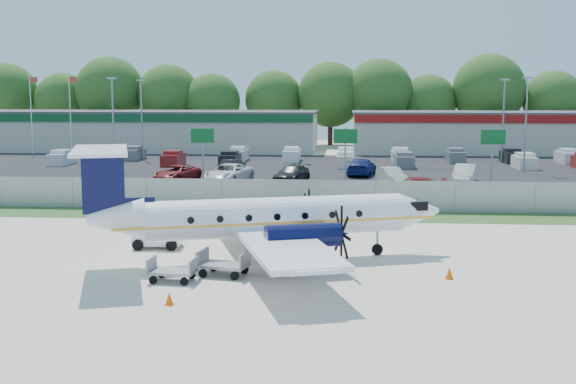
# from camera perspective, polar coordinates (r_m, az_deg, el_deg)

# --- Properties ---
(ground) EXTENTS (170.00, 170.00, 0.00)m
(ground) POSITION_cam_1_polar(r_m,az_deg,el_deg) (33.08, -0.85, -5.36)
(ground) COLOR beige
(ground) RESTS_ON ground
(grass_verge) EXTENTS (170.00, 4.00, 0.02)m
(grass_verge) POSITION_cam_1_polar(r_m,az_deg,el_deg) (44.81, 0.62, -1.86)
(grass_verge) COLOR #2D561E
(grass_verge) RESTS_ON ground
(access_road) EXTENTS (170.00, 8.00, 0.02)m
(access_road) POSITION_cam_1_polar(r_m,az_deg,el_deg) (51.71, 1.17, -0.56)
(access_road) COLOR black
(access_road) RESTS_ON ground
(parking_lot) EXTENTS (170.00, 32.00, 0.02)m
(parking_lot) POSITION_cam_1_polar(r_m,az_deg,el_deg) (72.52, 2.18, 1.85)
(parking_lot) COLOR black
(parking_lot) RESTS_ON ground
(perimeter_fence) EXTENTS (120.00, 0.06, 1.99)m
(perimeter_fence) POSITION_cam_1_polar(r_m,az_deg,el_deg) (46.63, 0.80, -0.25)
(perimeter_fence) COLOR gray
(perimeter_fence) RESTS_ON ground
(building_west) EXTENTS (46.40, 12.40, 5.24)m
(building_west) POSITION_cam_1_polar(r_m,az_deg,el_deg) (97.99, -11.45, 4.79)
(building_west) COLOR beige
(building_west) RESTS_ON ground
(building_east) EXTENTS (44.40, 12.40, 5.24)m
(building_east) POSITION_cam_1_polar(r_m,az_deg,el_deg) (96.92, 18.37, 4.51)
(building_east) COLOR beige
(building_east) RESTS_ON ground
(sign_left) EXTENTS (1.80, 0.26, 5.00)m
(sign_left) POSITION_cam_1_polar(r_m,az_deg,el_deg) (56.22, -6.76, 3.75)
(sign_left) COLOR gray
(sign_left) RESTS_ON ground
(sign_mid) EXTENTS (1.80, 0.26, 5.00)m
(sign_mid) POSITION_cam_1_polar(r_m,az_deg,el_deg) (55.11, 4.55, 3.70)
(sign_mid) COLOR gray
(sign_mid) RESTS_ON ground
(sign_right) EXTENTS (1.80, 0.26, 5.00)m
(sign_right) POSITION_cam_1_polar(r_m,az_deg,el_deg) (56.18, 15.86, 3.51)
(sign_right) COLOR gray
(sign_right) RESTS_ON ground
(flagpole_west) EXTENTS (1.06, 0.12, 10.00)m
(flagpole_west) POSITION_cam_1_polar(r_m,az_deg,el_deg) (95.43, -19.61, 6.22)
(flagpole_west) COLOR white
(flagpole_west) RESTS_ON ground
(flagpole_east) EXTENTS (1.06, 0.12, 10.00)m
(flagpole_east) POSITION_cam_1_polar(r_m,az_deg,el_deg) (93.49, -16.79, 6.32)
(flagpole_east) COLOR white
(flagpole_east) RESTS_ON ground
(light_pole_nw) EXTENTS (0.90, 0.35, 9.09)m
(light_pole_nw) POSITION_cam_1_polar(r_m,az_deg,el_deg) (73.81, -13.66, 5.80)
(light_pole_nw) COLOR gray
(light_pole_nw) RESTS_ON ground
(light_pole_ne) EXTENTS (0.90, 0.35, 9.09)m
(light_pole_ne) POSITION_cam_1_polar(r_m,az_deg,el_deg) (72.11, 18.30, 5.59)
(light_pole_ne) COLOR gray
(light_pole_ne) RESTS_ON ground
(light_pole_sw) EXTENTS (0.90, 0.35, 9.09)m
(light_pole_sw) POSITION_cam_1_polar(r_m,az_deg,el_deg) (83.36, -11.50, 6.07)
(light_pole_sw) COLOR gray
(light_pole_sw) RESTS_ON ground
(light_pole_se) EXTENTS (0.90, 0.35, 9.09)m
(light_pole_se) POSITION_cam_1_polar(r_m,az_deg,el_deg) (81.86, 16.66, 5.87)
(light_pole_se) COLOR gray
(light_pole_se) RESTS_ON ground
(tree_line) EXTENTS (112.00, 6.00, 14.00)m
(tree_line) POSITION_cam_1_polar(r_m,az_deg,el_deg) (106.37, 2.98, 3.74)
(tree_line) COLOR #285118
(tree_line) RESTS_ON ground
(aircraft) EXTENTS (16.99, 16.57, 5.20)m
(aircraft) POSITION_cam_1_polar(r_m,az_deg,el_deg) (32.50, -1.58, -1.99)
(aircraft) COLOR white
(aircraft) RESTS_ON ground
(pushback_tug) EXTENTS (2.34, 1.73, 1.22)m
(pushback_tug) POSITION_cam_1_polar(r_m,az_deg,el_deg) (36.07, -10.11, -3.42)
(pushback_tug) COLOR white
(pushback_tug) RESTS_ON ground
(baggage_cart_near) EXTENTS (1.92, 1.25, 0.97)m
(baggage_cart_near) POSITION_cam_1_polar(r_m,az_deg,el_deg) (29.58, -9.12, -6.16)
(baggage_cart_near) COLOR gray
(baggage_cart_near) RESTS_ON ground
(baggage_cart_far) EXTENTS (2.23, 1.62, 1.06)m
(baggage_cart_far) POSITION_cam_1_polar(r_m,az_deg,el_deg) (30.23, -5.11, -5.70)
(baggage_cart_far) COLOR gray
(baggage_cart_far) RESTS_ON ground
(cone_nose) EXTENTS (0.35, 0.35, 0.49)m
(cone_nose) POSITION_cam_1_polar(r_m,az_deg,el_deg) (30.40, 12.63, -6.29)
(cone_nose) COLOR #FF5A08
(cone_nose) RESTS_ON ground
(cone_port_wing) EXTENTS (0.33, 0.33, 0.46)m
(cone_port_wing) POSITION_cam_1_polar(r_m,az_deg,el_deg) (26.49, -9.37, -8.33)
(cone_port_wing) COLOR #FF5A08
(cone_port_wing) RESTS_ON ground
(cone_starboard_wing) EXTENTS (0.37, 0.37, 0.52)m
(cone_starboard_wing) POSITION_cam_1_polar(r_m,az_deg,el_deg) (45.22, -5.93, -1.51)
(cone_starboard_wing) COLOR #FF5A08
(cone_starboard_wing) RESTS_ON ground
(road_car_west) EXTENTS (5.18, 2.92, 1.42)m
(road_car_west) POSITION_cam_1_polar(r_m,az_deg,el_deg) (54.85, -17.43, -0.45)
(road_car_west) COLOR maroon
(road_car_west) RESTS_ON ground
(road_car_mid) EXTENTS (5.30, 2.85, 1.46)m
(road_car_mid) POSITION_cam_1_polar(r_m,az_deg,el_deg) (53.48, 9.69, -0.40)
(road_car_mid) COLOR maroon
(road_car_mid) RESTS_ON ground
(parked_car_a) EXTENTS (3.89, 5.47, 1.38)m
(parked_car_a) POSITION_cam_1_polar(r_m,az_deg,el_deg) (63.07, -8.75, 0.85)
(parked_car_a) COLOR maroon
(parked_car_a) RESTS_ON ground
(parked_car_b) EXTENTS (4.11, 6.22, 1.59)m
(parked_car_b) POSITION_cam_1_polar(r_m,az_deg,el_deg) (61.52, -4.71, 0.75)
(parked_car_b) COLOR silver
(parked_car_b) RESTS_ON ground
(parked_car_c) EXTENTS (3.34, 5.37, 1.45)m
(parked_car_c) POSITION_cam_1_polar(r_m,az_deg,el_deg) (61.34, 0.31, 0.75)
(parked_car_c) COLOR black
(parked_car_c) RESTS_ON ground
(parked_car_d) EXTENTS (2.59, 4.39, 1.37)m
(parked_car_d) POSITION_cam_1_polar(r_m,az_deg,el_deg) (61.21, 8.17, 0.66)
(parked_car_d) COLOR beige
(parked_car_d) RESTS_ON ground
(parked_car_e) EXTENTS (2.87, 5.09, 1.59)m
(parked_car_e) POSITION_cam_1_polar(r_m,az_deg,el_deg) (62.68, 13.79, 0.68)
(parked_car_e) COLOR beige
(parked_car_e) RESTS_ON ground
(parked_car_f) EXTENTS (2.15, 4.57, 1.45)m
(parked_car_f) POSITION_cam_1_polar(r_m,az_deg,el_deg) (67.56, -4.39, 1.38)
(parked_car_f) COLOR black
(parked_car_f) RESTS_ON ground
(parked_car_g) EXTENTS (3.10, 5.72, 1.57)m
(parked_car_g) POSITION_cam_1_polar(r_m,az_deg,el_deg) (66.89, 5.82, 1.30)
(parked_car_g) COLOR navy
(parked_car_g) RESTS_ON ground
(far_parking_rows) EXTENTS (56.00, 10.00, 1.60)m
(far_parking_rows) POSITION_cam_1_polar(r_m,az_deg,el_deg) (77.49, 2.34, 2.22)
(far_parking_rows) COLOR gray
(far_parking_rows) RESTS_ON ground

